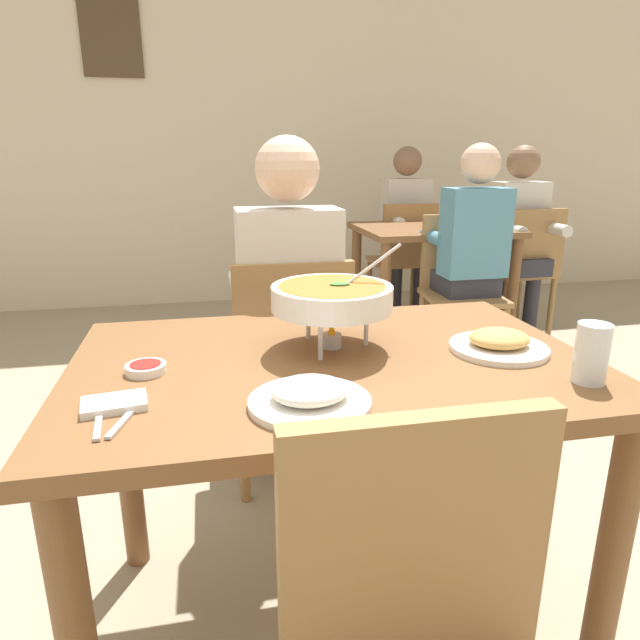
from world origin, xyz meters
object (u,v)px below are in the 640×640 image
at_px(rice_plate, 310,396).
at_px(chair_bg_right, 524,264).
at_px(chair_diner_main, 290,360).
at_px(appetizer_plate, 499,343).
at_px(patron_bg_left, 471,245).
at_px(patron_bg_middle, 407,222).
at_px(diner_main, 288,297).
at_px(drink_glass, 591,356).
at_px(sauce_dish, 146,368).
at_px(dining_table_main, 332,404).
at_px(dining_table_far, 432,247).
at_px(chair_bg_left, 459,281).
at_px(patron_bg_right, 520,230).
at_px(curry_bowl, 332,298).
at_px(chair_bg_middle, 404,254).

bearing_deg(rice_plate, chair_bg_right, 51.04).
relative_size(chair_diner_main, appetizer_plate, 3.75).
relative_size(patron_bg_left, patron_bg_middle, 1.00).
bearing_deg(diner_main, drink_glass, -62.96).
distance_m(appetizer_plate, sauce_dish, 0.84).
relative_size(dining_table_main, drink_glass, 9.43).
distance_m(diner_main, dining_table_far, 2.01).
bearing_deg(chair_diner_main, sauce_dish, -121.40).
xyz_separation_m(rice_plate, dining_table_far, (1.34, 2.56, -0.16)).
bearing_deg(dining_table_far, patron_bg_left, -91.18).
distance_m(diner_main, appetizer_plate, 0.87).
relative_size(sauce_dish, patron_bg_left, 0.07).
xyz_separation_m(dining_table_main, rice_plate, (-0.10, -0.25, 0.14)).
height_order(dining_table_main, chair_bg_left, chair_bg_left).
bearing_deg(appetizer_plate, drink_glass, -67.68).
bearing_deg(patron_bg_right, dining_table_far, 174.92).
height_order(rice_plate, chair_bg_right, chair_bg_right).
bearing_deg(chair_diner_main, drink_glass, -62.17).
distance_m(chair_diner_main, rice_plate, 0.99).
bearing_deg(curry_bowl, patron_bg_middle, 66.10).
distance_m(dining_table_far, patron_bg_left, 0.59).
xyz_separation_m(dining_table_main, drink_glass, (0.50, -0.25, 0.18)).
relative_size(appetizer_plate, patron_bg_middle, 0.18).
xyz_separation_m(diner_main, chair_bg_left, (1.21, 1.08, -0.24)).
bearing_deg(patron_bg_right, dining_table_main, -129.41).
distance_m(curry_bowl, sauce_dish, 0.47).
bearing_deg(patron_bg_middle, diner_main, -120.28).
distance_m(dining_table_main, rice_plate, 0.31).
bearing_deg(diner_main, dining_table_main, -90.00).
relative_size(dining_table_main, chair_bg_middle, 1.36).
bearing_deg(chair_bg_right, curry_bowl, -131.16).
height_order(chair_bg_left, chair_bg_middle, same).
height_order(chair_bg_left, patron_bg_right, patron_bg_right).
xyz_separation_m(diner_main, chair_bg_middle, (1.22, 2.06, -0.24)).
relative_size(diner_main, patron_bg_right, 1.00).
bearing_deg(patron_bg_left, patron_bg_middle, 87.95).
distance_m(appetizer_plate, patron_bg_middle, 3.06).
bearing_deg(chair_diner_main, chair_bg_right, 38.91).
height_order(sauce_dish, chair_bg_right, chair_bg_right).
xyz_separation_m(diner_main, curry_bowl, (0.01, -0.66, 0.16)).
distance_m(chair_bg_left, patron_bg_middle, 1.11).
bearing_deg(chair_bg_middle, sauce_dish, -120.47).
relative_size(appetizer_plate, dining_table_far, 0.24).
height_order(dining_table_main, patron_bg_left, patron_bg_left).
relative_size(appetizer_plate, patron_bg_left, 0.18).
distance_m(dining_table_main, patron_bg_left, 2.12).
bearing_deg(diner_main, patron_bg_right, 39.48).
xyz_separation_m(chair_diner_main, chair_bg_left, (1.21, 1.11, 0.00)).
xyz_separation_m(appetizer_plate, chair_bg_right, (1.49, 2.27, -0.29)).
relative_size(dining_table_main, patron_bg_left, 0.94).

